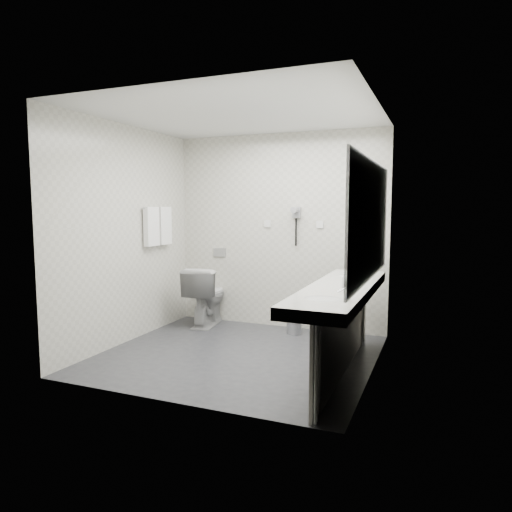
% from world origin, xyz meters
% --- Properties ---
extents(floor, '(2.80, 2.80, 0.00)m').
position_xyz_m(floor, '(0.00, 0.00, 0.00)').
color(floor, '#2C2D31').
rests_on(floor, ground).
extents(ceiling, '(2.80, 2.80, 0.00)m').
position_xyz_m(ceiling, '(0.00, 0.00, 2.50)').
color(ceiling, silver).
rests_on(ceiling, wall_back).
extents(wall_back, '(2.80, 0.00, 2.80)m').
position_xyz_m(wall_back, '(0.00, 1.30, 1.25)').
color(wall_back, beige).
rests_on(wall_back, floor).
extents(wall_front, '(2.80, 0.00, 2.80)m').
position_xyz_m(wall_front, '(0.00, -1.30, 1.25)').
color(wall_front, beige).
rests_on(wall_front, floor).
extents(wall_left, '(0.00, 2.60, 2.60)m').
position_xyz_m(wall_left, '(-1.40, 0.00, 1.25)').
color(wall_left, beige).
rests_on(wall_left, floor).
extents(wall_right, '(0.00, 2.60, 2.60)m').
position_xyz_m(wall_right, '(1.40, 0.00, 1.25)').
color(wall_right, beige).
rests_on(wall_right, floor).
extents(vanity_counter, '(0.55, 2.20, 0.10)m').
position_xyz_m(vanity_counter, '(1.12, -0.20, 0.80)').
color(vanity_counter, silver).
rests_on(vanity_counter, floor).
extents(vanity_panel, '(0.03, 2.15, 0.75)m').
position_xyz_m(vanity_panel, '(1.15, -0.20, 0.38)').
color(vanity_panel, gray).
rests_on(vanity_panel, floor).
extents(vanity_post_near, '(0.06, 0.06, 0.75)m').
position_xyz_m(vanity_post_near, '(1.18, -1.24, 0.38)').
color(vanity_post_near, silver).
rests_on(vanity_post_near, floor).
extents(vanity_post_far, '(0.06, 0.06, 0.75)m').
position_xyz_m(vanity_post_far, '(1.18, 0.84, 0.38)').
color(vanity_post_far, silver).
rests_on(vanity_post_far, floor).
extents(mirror, '(0.02, 2.20, 1.05)m').
position_xyz_m(mirror, '(1.39, -0.20, 1.45)').
color(mirror, '#B2BCC6').
rests_on(mirror, wall_right).
extents(basin_near, '(0.40, 0.31, 0.05)m').
position_xyz_m(basin_near, '(1.12, -0.85, 0.83)').
color(basin_near, silver).
rests_on(basin_near, vanity_counter).
extents(basin_far, '(0.40, 0.31, 0.05)m').
position_xyz_m(basin_far, '(1.12, 0.45, 0.83)').
color(basin_far, silver).
rests_on(basin_far, vanity_counter).
extents(faucet_near, '(0.04, 0.04, 0.15)m').
position_xyz_m(faucet_near, '(1.32, -0.85, 0.92)').
color(faucet_near, silver).
rests_on(faucet_near, vanity_counter).
extents(faucet_far, '(0.04, 0.04, 0.15)m').
position_xyz_m(faucet_far, '(1.32, 0.45, 0.92)').
color(faucet_far, silver).
rests_on(faucet_far, vanity_counter).
extents(soap_bottle_a, '(0.06, 0.06, 0.12)m').
position_xyz_m(soap_bottle_a, '(1.26, -0.25, 0.91)').
color(soap_bottle_a, silver).
rests_on(soap_bottle_a, vanity_counter).
extents(soap_bottle_c, '(0.06, 0.06, 0.14)m').
position_xyz_m(soap_bottle_c, '(1.18, -0.31, 0.92)').
color(soap_bottle_c, silver).
rests_on(soap_bottle_c, vanity_counter).
extents(glass_left, '(0.06, 0.06, 0.10)m').
position_xyz_m(glass_left, '(1.27, 0.06, 0.90)').
color(glass_left, silver).
rests_on(glass_left, vanity_counter).
extents(glass_right, '(0.07, 0.07, 0.10)m').
position_xyz_m(glass_right, '(1.28, 0.19, 0.90)').
color(glass_right, silver).
rests_on(glass_right, vanity_counter).
extents(toilet, '(0.55, 0.83, 0.78)m').
position_xyz_m(toilet, '(-0.91, 1.00, 0.39)').
color(toilet, silver).
rests_on(toilet, floor).
extents(flush_plate, '(0.18, 0.02, 0.12)m').
position_xyz_m(flush_plate, '(-0.85, 1.29, 0.95)').
color(flush_plate, '#B2B5BA').
rests_on(flush_plate, wall_back).
extents(pedal_bin, '(0.24, 0.24, 0.27)m').
position_xyz_m(pedal_bin, '(0.31, 1.01, 0.13)').
color(pedal_bin, '#B2B5BA').
rests_on(pedal_bin, floor).
extents(bin_lid, '(0.19, 0.19, 0.02)m').
position_xyz_m(bin_lid, '(0.31, 1.01, 0.27)').
color(bin_lid, '#B2B5BA').
rests_on(bin_lid, pedal_bin).
extents(towel_rail, '(0.02, 0.62, 0.02)m').
position_xyz_m(towel_rail, '(-1.35, 0.55, 1.55)').
color(towel_rail, silver).
rests_on(towel_rail, wall_left).
extents(towel_near, '(0.07, 0.24, 0.48)m').
position_xyz_m(towel_near, '(-1.34, 0.41, 1.33)').
color(towel_near, white).
rests_on(towel_near, towel_rail).
extents(towel_far, '(0.07, 0.24, 0.48)m').
position_xyz_m(towel_far, '(-1.34, 0.69, 1.33)').
color(towel_far, white).
rests_on(towel_far, towel_rail).
extents(dryer_cradle, '(0.10, 0.04, 0.14)m').
position_xyz_m(dryer_cradle, '(0.25, 1.27, 1.50)').
color(dryer_cradle, gray).
rests_on(dryer_cradle, wall_back).
extents(dryer_barrel, '(0.08, 0.14, 0.08)m').
position_xyz_m(dryer_barrel, '(0.25, 1.20, 1.53)').
color(dryer_barrel, gray).
rests_on(dryer_barrel, dryer_cradle).
extents(dryer_cord, '(0.02, 0.02, 0.35)m').
position_xyz_m(dryer_cord, '(0.25, 1.26, 1.25)').
color(dryer_cord, black).
rests_on(dryer_cord, dryer_cradle).
extents(switch_plate_a, '(0.09, 0.02, 0.09)m').
position_xyz_m(switch_plate_a, '(-0.15, 1.29, 1.35)').
color(switch_plate_a, silver).
rests_on(switch_plate_a, wall_back).
extents(switch_plate_b, '(0.09, 0.02, 0.09)m').
position_xyz_m(switch_plate_b, '(0.55, 1.29, 1.35)').
color(switch_plate_b, silver).
rests_on(switch_plate_b, wall_back).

